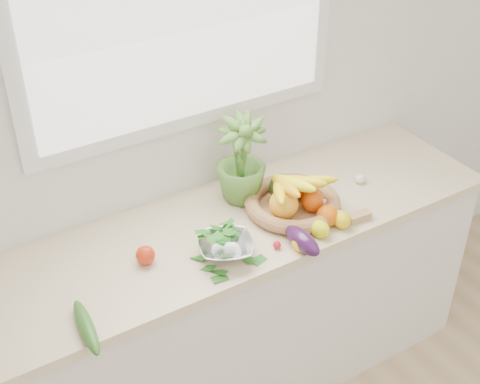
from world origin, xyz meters
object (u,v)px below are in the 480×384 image
cucumber (86,327)px  potted_herb (241,159)px  fruit_basket (292,199)px  eggplant (302,241)px  colander_with_spinach (226,244)px  apple (145,255)px

cucumber → potted_herb: (0.81, 0.38, 0.17)m
potted_herb → fruit_basket: (0.13, -0.17, -0.14)m
eggplant → potted_herb: 0.42m
cucumber → colander_with_spinach: bearing=9.4°
cucumber → colander_with_spinach: (0.57, 0.09, 0.03)m
apple → eggplant: (0.52, -0.23, 0.00)m
cucumber → fruit_basket: fruit_basket is taller
potted_herb → fruit_basket: 0.26m
eggplant → colander_with_spinach: bearing=156.5°
potted_herb → fruit_basket: bearing=-53.6°
apple → potted_herb: (0.50, 0.17, 0.15)m
colander_with_spinach → potted_herb: bearing=49.8°
potted_herb → colander_with_spinach: (-0.24, -0.28, -0.13)m
fruit_basket → colander_with_spinach: 0.38m
cucumber → fruit_basket: size_ratio=0.60×
eggplant → colander_with_spinach: size_ratio=0.70×
apple → colander_with_spinach: (0.27, -0.12, 0.02)m
cucumber → potted_herb: size_ratio=0.73×
apple → potted_herb: bearing=18.1°
eggplant → cucumber: size_ratio=0.71×
potted_herb → colander_with_spinach: potted_herb is taller
apple → colander_with_spinach: colander_with_spinach is taller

